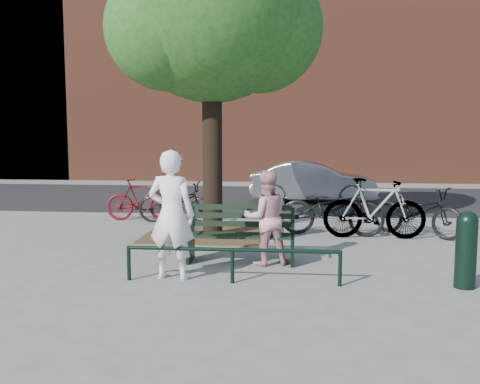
# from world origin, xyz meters

# --- Properties ---
(ground) EXTENTS (90.00, 90.00, 0.00)m
(ground) POSITION_xyz_m (0.00, 0.00, 0.00)
(ground) COLOR gray
(ground) RESTS_ON ground
(dirt_pit) EXTENTS (2.40, 2.00, 0.02)m
(dirt_pit) POSITION_xyz_m (-1.00, 2.20, 0.01)
(dirt_pit) COLOR brown
(dirt_pit) RESTS_ON ground
(road) EXTENTS (40.00, 7.00, 0.01)m
(road) POSITION_xyz_m (0.00, 8.50, 0.01)
(road) COLOR black
(road) RESTS_ON ground
(townhouse_row) EXTENTS (45.00, 4.00, 14.00)m
(townhouse_row) POSITION_xyz_m (0.17, 16.00, 6.25)
(townhouse_row) COLOR brown
(townhouse_row) RESTS_ON ground
(park_bench) EXTENTS (1.74, 0.54, 0.97)m
(park_bench) POSITION_xyz_m (-0.00, 0.08, 0.48)
(park_bench) COLOR black
(park_bench) RESTS_ON ground
(guard_railing) EXTENTS (3.06, 0.06, 0.51)m
(guard_railing) POSITION_xyz_m (0.00, -1.20, 0.40)
(guard_railing) COLOR black
(guard_railing) RESTS_ON ground
(street_tree) EXTENTS (4.20, 3.80, 6.50)m
(street_tree) POSITION_xyz_m (-0.75, 2.20, 4.42)
(street_tree) COLOR black
(street_tree) RESTS_ON ground
(person_left) EXTENTS (0.73, 0.53, 1.88)m
(person_left) POSITION_xyz_m (-0.90, -1.05, 0.94)
(person_left) COLOR white
(person_left) RESTS_ON ground
(person_right) EXTENTS (0.87, 0.77, 1.52)m
(person_right) POSITION_xyz_m (0.41, -0.07, 0.76)
(person_right) COLOR #D39291
(person_right) RESTS_ON ground
(bollard) EXTENTS (0.28, 0.28, 1.06)m
(bollard) POSITION_xyz_m (3.20, -1.10, 0.57)
(bollard) COLOR black
(bollard) RESTS_ON ground
(litter_bin) EXTENTS (0.40, 0.40, 0.83)m
(litter_bin) POSITION_xyz_m (0.48, 2.00, 0.42)
(litter_bin) COLOR gray
(litter_bin) RESTS_ON ground
(bicycle_a) EXTENTS (1.86, 0.73, 0.96)m
(bicycle_a) POSITION_xyz_m (-1.89, 3.66, 0.48)
(bicycle_a) COLOR black
(bicycle_a) RESTS_ON ground
(bicycle_b) EXTENTS (1.72, 0.62, 1.01)m
(bicycle_b) POSITION_xyz_m (-2.81, 3.91, 0.51)
(bicycle_b) COLOR #540C13
(bicycle_b) RESTS_ON ground
(bicycle_c) EXTENTS (2.20, 0.99, 1.12)m
(bicycle_c) POSITION_xyz_m (1.63, 2.47, 0.56)
(bicycle_c) COLOR black
(bicycle_c) RESTS_ON ground
(bicycle_d) EXTENTS (2.03, 0.61, 1.21)m
(bicycle_d) POSITION_xyz_m (2.45, 2.24, 0.61)
(bicycle_d) COLOR gray
(bicycle_d) RESTS_ON ground
(bicycle_e) EXTENTS (1.95, 1.72, 1.02)m
(bicycle_e) POSITION_xyz_m (3.37, 2.60, 0.51)
(bicycle_e) COLOR black
(bicycle_e) RESTS_ON ground
(parked_car) EXTENTS (3.76, 1.34, 1.23)m
(parked_car) POSITION_xyz_m (1.42, 7.54, 0.62)
(parked_car) COLOR gray
(parked_car) RESTS_ON ground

